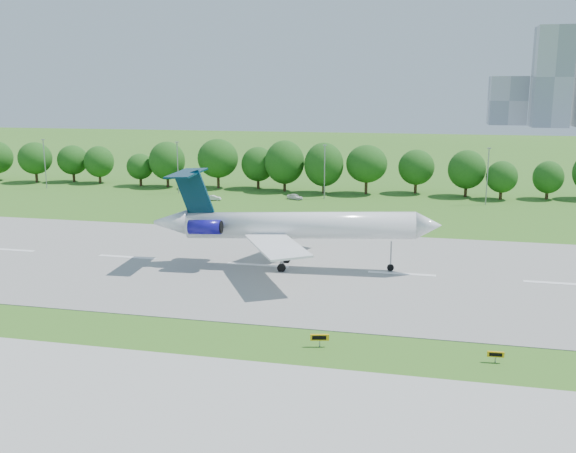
# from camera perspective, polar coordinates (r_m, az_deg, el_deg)

# --- Properties ---
(ground) EXTENTS (600.00, 600.00, 0.00)m
(ground) POSITION_cam_1_polar(r_m,az_deg,el_deg) (64.07, 8.99, -10.43)
(ground) COLOR #31661B
(ground) RESTS_ON ground
(runway) EXTENTS (400.00, 45.00, 0.08)m
(runway) POSITION_cam_1_polar(r_m,az_deg,el_deg) (87.66, 10.07, -4.18)
(runway) COLOR gray
(runway) RESTS_ON ground
(taxiway) EXTENTS (400.00, 23.00, 0.08)m
(taxiway) POSITION_cam_1_polar(r_m,az_deg,el_deg) (47.95, 7.49, -18.59)
(taxiway) COLOR #ADADA8
(taxiway) RESTS_ON ground
(tree_line) EXTENTS (288.40, 8.40, 10.40)m
(tree_line) POSITION_cam_1_polar(r_m,az_deg,el_deg) (152.25, 11.36, 5.08)
(tree_line) COLOR #382314
(tree_line) RESTS_ON ground
(light_poles) EXTENTS (175.90, 0.25, 12.19)m
(light_poles) POSITION_cam_1_polar(r_m,az_deg,el_deg) (142.39, 10.26, 4.70)
(light_poles) COLOR gray
(light_poles) RESTS_ON ground
(airliner) EXTENTS (40.06, 29.14, 13.51)m
(airliner) POSITION_cam_1_polar(r_m,az_deg,el_deg) (88.06, -0.28, 0.21)
(airliner) COLOR white
(airliner) RESTS_ON ground
(taxi_sign_left) EXTENTS (1.82, 0.59, 1.28)m
(taxi_sign_left) POSITION_cam_1_polar(r_m,az_deg,el_deg) (62.81, 2.83, -9.84)
(taxi_sign_left) COLOR gray
(taxi_sign_left) RESTS_ON ground
(taxi_sign_centre) EXTENTS (1.52, 0.26, 1.06)m
(taxi_sign_centre) POSITION_cam_1_polar(r_m,az_deg,el_deg) (62.38, 17.98, -10.77)
(taxi_sign_centre) COLOR gray
(taxi_sign_centre) RESTS_ON ground
(service_vehicle_a) EXTENTS (3.45, 1.73, 1.09)m
(service_vehicle_a) POSITION_cam_1_polar(r_m,az_deg,el_deg) (143.60, -6.63, 2.54)
(service_vehicle_a) COLOR silver
(service_vehicle_a) RESTS_ON ground
(service_vehicle_b) EXTENTS (4.03, 2.93, 1.28)m
(service_vehicle_b) POSITION_cam_1_polar(r_m,az_deg,el_deg) (143.77, 0.62, 2.67)
(service_vehicle_b) COLOR silver
(service_vehicle_b) RESTS_ON ground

